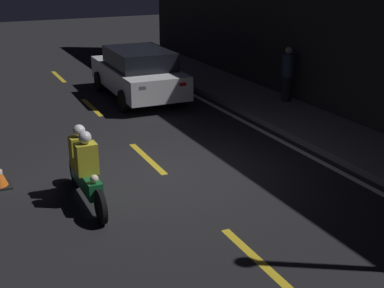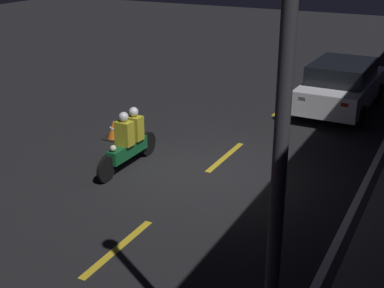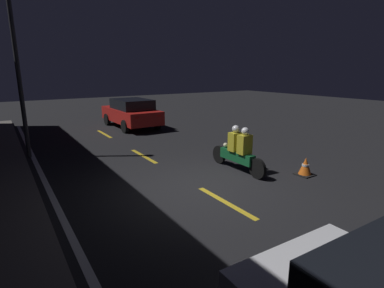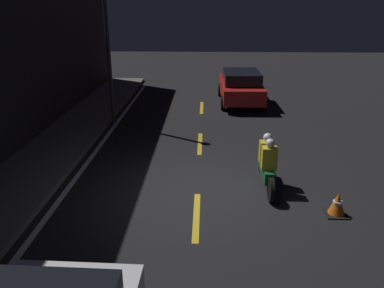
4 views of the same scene
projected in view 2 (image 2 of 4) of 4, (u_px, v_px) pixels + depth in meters
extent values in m
plane|color=black|center=(207.00, 172.00, 11.94)|extent=(56.00, 56.00, 0.00)
cube|color=gold|center=(321.00, 75.00, 20.24)|extent=(2.00, 0.14, 0.01)
cube|color=gold|center=(284.00, 107.00, 16.50)|extent=(2.00, 0.14, 0.01)
cube|color=gold|center=(225.00, 157.00, 12.77)|extent=(2.00, 0.14, 0.01)
cube|color=gold|center=(118.00, 248.00, 9.04)|extent=(2.00, 0.14, 0.01)
cube|color=silver|center=(356.00, 203.00, 10.56)|extent=(25.20, 0.14, 0.01)
cube|color=silver|center=(342.00, 89.00, 16.01)|extent=(4.34, 1.88, 0.68)
cube|color=black|center=(342.00, 71.00, 15.61)|extent=(2.40, 1.66, 0.53)
cube|color=red|center=(302.00, 99.00, 14.47)|extent=(0.06, 0.20, 0.10)
cube|color=red|center=(345.00, 105.00, 13.95)|extent=(0.06, 0.20, 0.10)
cylinder|color=black|center=(324.00, 86.00, 17.61)|extent=(0.62, 0.19, 0.62)
cylinder|color=black|center=(379.00, 93.00, 16.83)|extent=(0.62, 0.19, 0.62)
cylinder|color=black|center=(299.00, 107.00, 15.42)|extent=(0.62, 0.19, 0.62)
cylinder|color=black|center=(361.00, 117.00, 14.65)|extent=(0.62, 0.19, 0.62)
cylinder|color=black|center=(106.00, 169.00, 11.38)|extent=(0.58, 0.08, 0.58)
cylinder|color=black|center=(148.00, 144.00, 12.79)|extent=(0.58, 0.10, 0.58)
cube|color=#14592D|center=(128.00, 150.00, 12.03)|extent=(1.30, 0.24, 0.30)
sphere|color=#F2EABF|center=(113.00, 148.00, 11.49)|extent=(0.14, 0.14, 0.14)
cube|color=gold|center=(124.00, 133.00, 11.79)|extent=(0.28, 0.36, 0.55)
sphere|color=silver|center=(124.00, 117.00, 11.65)|extent=(0.22, 0.22, 0.22)
cube|color=gold|center=(134.00, 128.00, 12.12)|extent=(0.28, 0.36, 0.55)
sphere|color=silver|center=(134.00, 112.00, 11.98)|extent=(0.22, 0.22, 0.22)
cube|color=black|center=(114.00, 138.00, 13.91)|extent=(0.47, 0.47, 0.03)
cone|color=orange|center=(114.00, 129.00, 13.81)|extent=(0.36, 0.36, 0.48)
cylinder|color=white|center=(114.00, 128.00, 13.81)|extent=(0.20, 0.20, 0.06)
cylinder|color=#333338|center=(278.00, 191.00, 4.89)|extent=(0.14, 0.14, 5.50)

